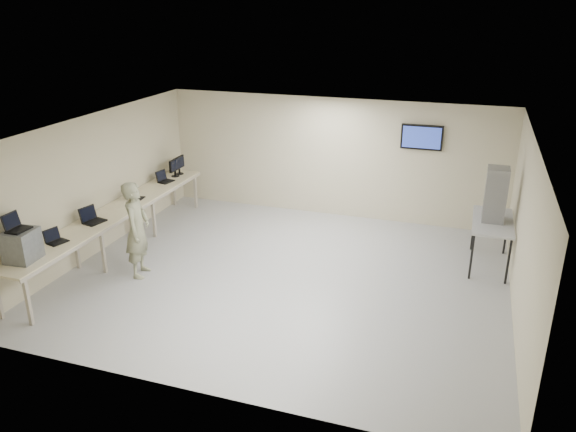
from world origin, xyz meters
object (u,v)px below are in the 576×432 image
(equipment_box, at_px, (22,245))
(soldier, at_px, (137,230))
(side_table, at_px, (493,224))
(workbench, at_px, (116,214))

(equipment_box, xyz_separation_m, soldier, (1.04, 1.68, -0.25))
(equipment_box, xyz_separation_m, side_table, (7.25, 4.14, -0.29))
(workbench, height_order, equipment_box, equipment_box)
(side_table, bearing_deg, soldier, -158.38)
(soldier, bearing_deg, side_table, -81.93)
(equipment_box, bearing_deg, workbench, 82.65)
(workbench, distance_m, equipment_box, 2.45)
(equipment_box, height_order, soldier, soldier)
(equipment_box, bearing_deg, side_table, 23.85)
(workbench, height_order, side_table, side_table)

